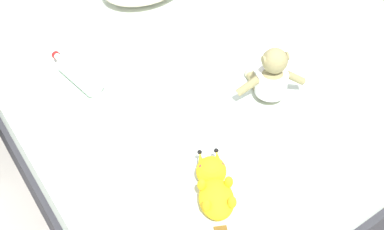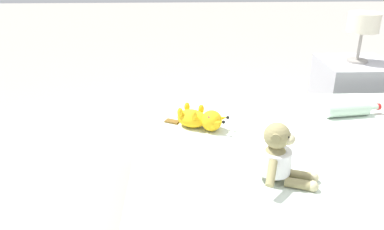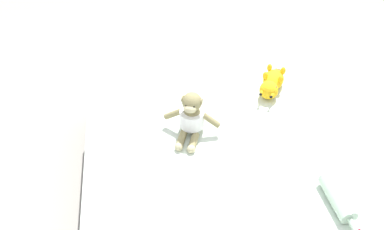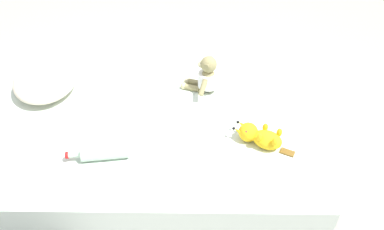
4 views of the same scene
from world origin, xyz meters
The scene contains 5 objects.
ground_plane centered at (0.00, 0.00, 0.00)m, with size 16.00×16.00×0.00m, color #9E998E.
bed centered at (0.00, 0.00, 0.22)m, with size 1.46×1.84×0.45m.
plush_monkey centered at (0.19, -0.34, 0.55)m, with size 0.28×0.25×0.24m.
plush_yellow_creature centered at (-0.27, -0.60, 0.50)m, with size 0.20×0.31×0.10m.
glass_bottle centered at (-0.39, 0.17, 0.49)m, with size 0.11×0.31×0.08m.
Camera 1 is at (-0.83, -1.28, 1.67)m, focal length 42.83 mm.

